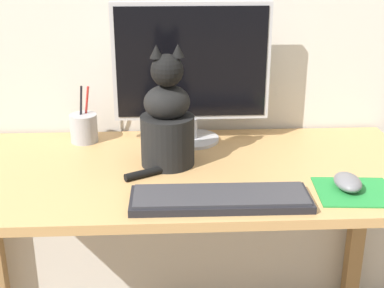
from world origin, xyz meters
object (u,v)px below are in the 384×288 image
Objects in this scene: monitor at (192,70)px; cat at (167,122)px; computer_mouse_right at (348,182)px; keyboard at (220,198)px; pen_cup at (84,128)px.

monitor is 0.22m from cat.
monitor is 0.56m from computer_mouse_right.
monitor is 4.63× the size of computer_mouse_right.
computer_mouse_right reaches higher than keyboard.
cat reaches higher than computer_mouse_right.
computer_mouse_right is at bearing -31.51° from cat.
monitor is at bearing -1.77° from pen_cup.
pen_cup is (-0.33, 0.01, -0.18)m from monitor.
computer_mouse_right is at bearing -28.43° from pen_cup.
keyboard is at bearing -71.63° from cat.
monitor reaches higher than cat.
cat is 1.92× the size of pen_cup.
monitor is 1.39× the size of cat.
keyboard is 2.45× the size of pen_cup.
keyboard is 0.33m from computer_mouse_right.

